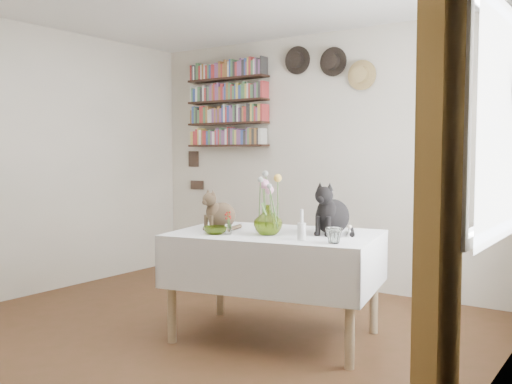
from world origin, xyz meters
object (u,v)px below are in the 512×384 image
Objects in this scene: black_cat at (332,207)px; bookshelf_unit at (227,105)px; tabby_cat at (222,208)px; flower_vase at (268,220)px; dining_table at (276,259)px.

bookshelf_unit is (-1.99, 1.40, 0.90)m from black_cat.
bookshelf_unit reaches higher than black_cat.
tabby_cat is 0.31× the size of bookshelf_unit.
tabby_cat is 0.82m from black_cat.
black_cat is at bearing -35.03° from bookshelf_unit.
tabby_cat is 1.48× the size of flower_vase.
flower_vase is 0.21× the size of bookshelf_unit.
dining_table is 1.58× the size of bookshelf_unit.
black_cat is (0.35, 0.19, 0.37)m from dining_table.
tabby_cat is 0.45m from flower_vase.
black_cat is 1.79× the size of flower_vase.
black_cat reaches higher than tabby_cat.
flower_vase is at bearing -82.62° from dining_table.
black_cat is at bearing 42.36° from flower_vase.
black_cat is at bearing 27.82° from dining_table.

